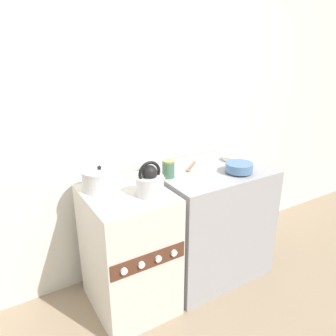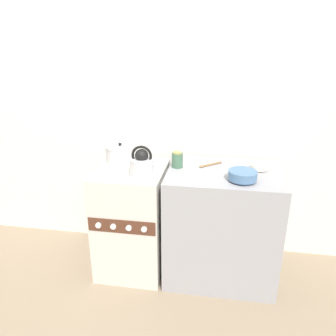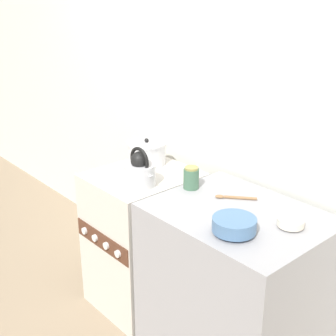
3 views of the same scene
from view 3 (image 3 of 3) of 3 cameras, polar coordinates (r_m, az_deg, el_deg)
name	(u,v)px [view 3 (image 3 of 3)]	position (r m, az deg, el deg)	size (l,w,h in m)	color
ground_plane	(107,318)	(3.17, -7.47, -17.66)	(12.00, 12.00, 0.00)	gray
wall_back	(195,108)	(3.02, 3.29, 7.31)	(7.00, 0.06, 2.50)	silver
stove	(143,239)	(3.05, -3.01, -8.68)	(0.54, 0.65, 0.91)	beige
counter	(234,289)	(2.62, 7.99, -14.41)	(0.88, 0.68, 0.92)	#99999E
kettle	(140,171)	(2.66, -3.45, -0.39)	(0.23, 0.18, 0.23)	silver
cooking_pot	(147,153)	(3.00, -2.60, 1.85)	(0.25, 0.25, 0.17)	silver
enamel_bowl	(234,225)	(2.17, 8.07, -6.87)	(0.20, 0.20, 0.08)	#4C729E
small_ceramic_bowl	(291,222)	(2.28, 14.75, -6.41)	(0.13, 0.13, 0.04)	beige
storage_jar	(191,178)	(2.60, 2.84, -1.22)	(0.09, 0.09, 0.13)	#3F664C
wooden_spoon	(233,197)	(2.52, 7.93, -3.56)	(0.18, 0.16, 0.02)	olive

